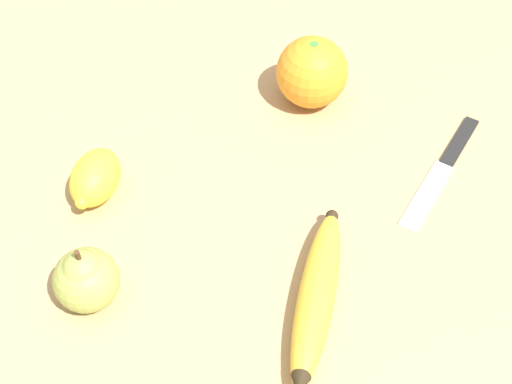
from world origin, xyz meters
The scene contains 6 objects.
ground_plane centered at (0.00, 0.00, 0.00)m, with size 3.00×3.00×0.00m, color tan.
banana centered at (0.02, -0.13, 0.02)m, with size 0.10×0.21×0.04m.
orange centered at (0.06, 0.17, 0.04)m, with size 0.09×0.09×0.09m.
pear centered at (-0.21, -0.09, 0.04)m, with size 0.07×0.07×0.08m.
lemon centered at (-0.20, 0.05, 0.03)m, with size 0.08×0.09×0.05m.
paring_knife centered at (0.19, 0.04, 0.00)m, with size 0.13×0.16×0.01m.
Camera 1 is at (-0.08, -0.47, 0.63)m, focal length 50.00 mm.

